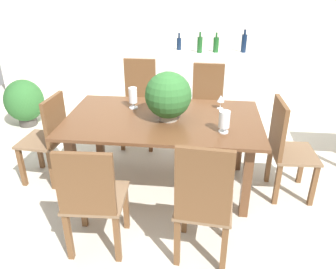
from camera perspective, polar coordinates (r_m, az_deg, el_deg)
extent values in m
plane|color=beige|center=(3.65, -0.68, -7.96)|extent=(7.04, 7.04, 0.00)
cube|color=silver|center=(5.66, 2.55, 18.61)|extent=(6.40, 0.10, 2.60)
cube|color=brown|center=(3.25, -0.83, 2.57)|extent=(1.85, 1.09, 0.03)
cube|color=brown|center=(3.27, -15.54, -5.90)|extent=(0.08, 0.08, 0.73)
cube|color=brown|center=(3.08, 13.03, -7.65)|extent=(0.08, 0.08, 0.73)
cube|color=brown|center=(3.93, -11.51, 0.28)|extent=(0.08, 0.08, 0.73)
cube|color=brown|center=(3.78, 11.86, -0.85)|extent=(0.08, 0.08, 0.73)
cube|color=brown|center=(4.19, -7.66, 0.09)|extent=(0.04, 0.04, 0.44)
cube|color=brown|center=(4.13, -2.95, -0.13)|extent=(0.04, 0.04, 0.44)
cube|color=brown|center=(4.51, -6.64, 2.11)|extent=(0.04, 0.04, 0.44)
cube|color=brown|center=(4.45, -2.25, 1.94)|extent=(0.04, 0.04, 0.44)
cube|color=brown|center=(4.22, -5.00, 3.88)|extent=(0.42, 0.44, 0.03)
cube|color=brown|center=(4.30, -4.67, 8.69)|extent=(0.39, 0.04, 0.59)
cube|color=brown|center=(2.90, 9.72, -13.33)|extent=(0.05, 0.05, 0.44)
cube|color=brown|center=(2.92, 2.79, -12.67)|extent=(0.05, 0.05, 0.44)
cube|color=brown|center=(2.63, 9.36, -18.35)|extent=(0.05, 0.05, 0.44)
cube|color=brown|center=(2.65, 1.54, -17.55)|extent=(0.05, 0.05, 0.44)
cube|color=brown|center=(2.62, 6.09, -11.60)|extent=(0.46, 0.47, 0.03)
cube|color=brown|center=(2.28, 5.95, -8.71)|extent=(0.39, 0.07, 0.57)
cube|color=brown|center=(4.10, 3.82, -0.34)|extent=(0.05, 0.05, 0.44)
cube|color=brown|center=(4.09, 8.45, -0.64)|extent=(0.05, 0.05, 0.44)
cube|color=brown|center=(4.40, 4.20, 1.60)|extent=(0.05, 0.05, 0.44)
cube|color=brown|center=(4.40, 8.52, 1.32)|extent=(0.05, 0.05, 0.44)
cube|color=brown|center=(4.15, 6.40, 3.39)|extent=(0.42, 0.43, 0.03)
cube|color=brown|center=(4.22, 6.72, 8.04)|extent=(0.38, 0.05, 0.56)
cube|color=brown|center=(4.05, -20.71, -2.51)|extent=(0.05, 0.05, 0.44)
cube|color=brown|center=(3.79, -23.29, -5.01)|extent=(0.05, 0.05, 0.44)
cube|color=brown|center=(3.89, -16.49, -3.01)|extent=(0.05, 0.05, 0.44)
cube|color=brown|center=(3.63, -18.87, -5.66)|extent=(0.05, 0.05, 0.44)
cube|color=brown|center=(3.73, -20.38, -0.93)|extent=(0.44, 0.46, 0.03)
cube|color=brown|center=(3.54, -18.43, 2.38)|extent=(0.07, 0.39, 0.47)
cube|color=brown|center=(2.98, -7.06, -11.94)|extent=(0.05, 0.05, 0.44)
cube|color=brown|center=(3.07, -14.09, -11.41)|extent=(0.05, 0.05, 0.44)
cube|color=brown|center=(2.70, -8.49, -16.84)|extent=(0.05, 0.05, 0.44)
cube|color=brown|center=(2.80, -16.32, -16.03)|extent=(0.05, 0.05, 0.44)
cube|color=brown|center=(2.74, -11.93, -10.26)|extent=(0.47, 0.47, 0.03)
cube|color=brown|center=(2.43, -13.70, -8.14)|extent=(0.41, 0.06, 0.50)
cube|color=brown|center=(3.49, 23.18, -7.87)|extent=(0.05, 0.05, 0.44)
cube|color=brown|center=(3.79, 21.46, -4.66)|extent=(0.05, 0.05, 0.44)
cube|color=brown|center=(3.39, 17.81, -7.95)|extent=(0.05, 0.05, 0.44)
cube|color=brown|center=(3.70, 16.53, -4.64)|extent=(0.05, 0.05, 0.44)
cube|color=brown|center=(3.47, 20.32, -2.99)|extent=(0.43, 0.48, 0.03)
cube|color=brown|center=(3.31, 17.98, 1.13)|extent=(0.06, 0.42, 0.51)
cylinder|color=gray|center=(3.19, 0.03, 3.21)|extent=(0.18, 0.18, 0.08)
sphere|color=#2D662D|center=(3.12, 0.03, 6.60)|extent=(0.43, 0.43, 0.43)
sphere|color=#DB9EB2|center=(3.22, 0.96, 8.61)|extent=(0.04, 0.04, 0.04)
sphere|color=#DB9EB2|center=(2.99, 0.51, 6.41)|extent=(0.04, 0.04, 0.04)
sphere|color=#DB9EB2|center=(3.13, 2.63, 5.85)|extent=(0.04, 0.04, 0.04)
sphere|color=#DB9EB2|center=(3.07, -2.95, 6.91)|extent=(0.06, 0.06, 0.06)
sphere|color=#DB9EB2|center=(2.99, 1.24, 7.20)|extent=(0.05, 0.05, 0.05)
cylinder|color=silver|center=(3.49, -5.79, 4.52)|extent=(0.09, 0.09, 0.01)
cylinder|color=silver|center=(3.48, -5.82, 4.99)|extent=(0.03, 0.03, 0.05)
cylinder|color=silver|center=(3.44, -5.89, 6.57)|extent=(0.08, 0.08, 0.16)
cylinder|color=silver|center=(2.99, 9.26, 0.49)|extent=(0.09, 0.09, 0.01)
cylinder|color=silver|center=(2.98, 9.30, 0.92)|extent=(0.02, 0.02, 0.04)
cylinder|color=silver|center=(2.95, 9.42, 2.54)|extent=(0.10, 0.10, 0.15)
cylinder|color=silver|center=(3.50, 8.72, 4.34)|extent=(0.06, 0.06, 0.00)
cylinder|color=silver|center=(3.48, 8.76, 4.92)|extent=(0.01, 0.01, 0.07)
cone|color=silver|center=(3.46, 8.84, 6.00)|extent=(0.07, 0.07, 0.07)
cube|color=white|center=(5.03, 7.02, 8.03)|extent=(1.46, 0.56, 0.99)
cylinder|color=#194C1E|center=(4.88, 8.04, 14.67)|extent=(0.08, 0.08, 0.20)
cylinder|color=#194C1E|center=(4.86, 8.14, 16.20)|extent=(0.03, 0.03, 0.06)
cylinder|color=#194C1E|center=(4.83, 5.34, 14.73)|extent=(0.07, 0.07, 0.21)
cylinder|color=#194C1E|center=(4.81, 5.42, 16.35)|extent=(0.03, 0.03, 0.07)
cylinder|color=#0F1E38|center=(4.94, 12.60, 14.67)|extent=(0.07, 0.07, 0.24)
cylinder|color=#0F1E38|center=(4.92, 12.78, 16.41)|extent=(0.03, 0.03, 0.07)
cylinder|color=#0F1E38|center=(5.00, 1.86, 14.93)|extent=(0.07, 0.07, 0.16)
cylinder|color=#0F1E38|center=(4.97, 1.88, 16.26)|extent=(0.03, 0.03, 0.07)
cylinder|color=#423D38|center=(5.30, -22.42, 2.32)|extent=(0.25, 0.25, 0.16)
ellipsoid|color=#2D662D|center=(5.19, -22.97, 5.27)|extent=(0.53, 0.53, 0.59)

